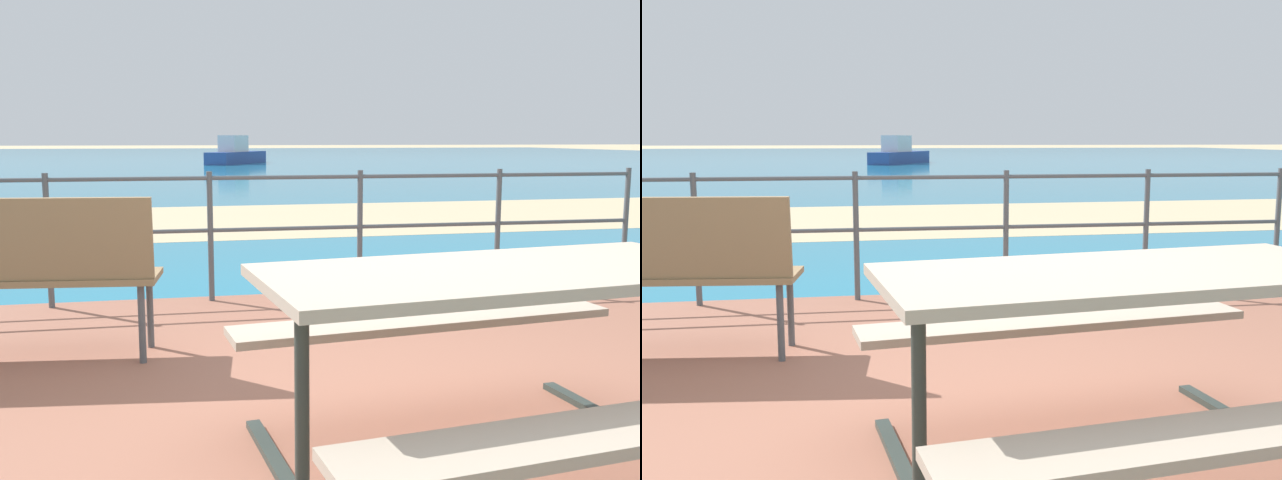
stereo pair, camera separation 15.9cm
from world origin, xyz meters
The scene contains 8 objects.
ground_plane centered at (0.00, 0.00, 0.00)m, with size 240.00×240.00×0.00m, color tan.
patio_paving centered at (0.00, 0.00, 0.03)m, with size 6.40×5.20×0.06m, color #935B47.
sea_water centered at (0.00, 40.00, 0.01)m, with size 90.00×90.00×0.01m, color teal.
beach_strip centered at (0.00, 8.31, 0.01)m, with size 54.00×4.63×0.01m, color tan.
picnic_table centered at (0.33, -0.67, 0.66)m, with size 1.94×1.71×0.80m.
park_bench centered at (-1.75, 1.13, 0.63)m, with size 1.64×0.58×0.94m.
railing_fence centered at (0.00, 2.45, 0.69)m, with size 5.94×0.04×1.00m.
boat_mid centered at (1.93, 32.85, 0.49)m, with size 3.41×5.13×1.41m.
Camera 1 is at (-0.79, -2.95, 1.31)m, focal length 39.55 mm.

